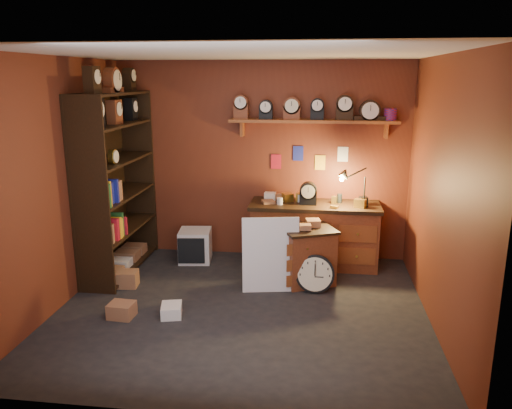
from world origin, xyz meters
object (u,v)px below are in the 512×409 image
object	(u,v)px
big_round_clock	(315,274)
workbench	(314,231)
shelving_unit	(114,176)
low_cabinet	(308,253)

from	to	relation	value
big_round_clock	workbench	bearing A→B (deg)	91.73
shelving_unit	low_cabinet	bearing A→B (deg)	-3.38
shelving_unit	big_round_clock	bearing A→B (deg)	-9.12
workbench	low_cabinet	xyz separation A→B (m)	(-0.07, -0.64, -0.09)
shelving_unit	big_round_clock	world-z (taller)	shelving_unit
shelving_unit	big_round_clock	xyz separation A→B (m)	(2.58, -0.41, -1.03)
shelving_unit	workbench	distance (m)	2.71
workbench	low_cabinet	world-z (taller)	workbench
shelving_unit	big_round_clock	distance (m)	2.81
low_cabinet	big_round_clock	bearing A→B (deg)	-94.11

